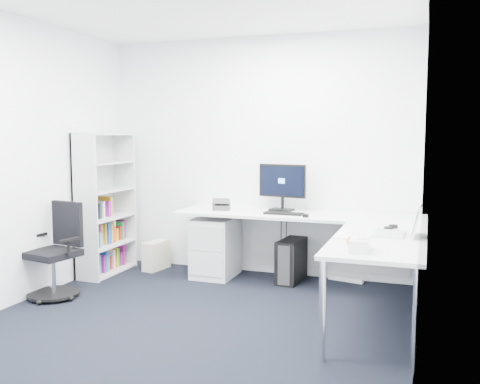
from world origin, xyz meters
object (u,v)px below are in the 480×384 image
(task_chair, at_px, (52,251))
(laptop, at_px, (390,220))
(bookshelf, at_px, (106,204))
(monitor, at_px, (282,187))
(l_desk, at_px, (289,256))

(task_chair, height_order, laptop, laptop)
(task_chair, xyz_separation_m, laptop, (3.15, 0.35, 0.43))
(bookshelf, bearing_deg, monitor, 12.63)
(bookshelf, height_order, monitor, bookshelf)
(l_desk, height_order, bookshelf, bookshelf)
(bookshelf, bearing_deg, l_desk, -1.32)
(l_desk, height_order, monitor, monitor)
(bookshelf, distance_m, task_chair, 1.04)
(l_desk, distance_m, laptop, 1.27)
(bookshelf, distance_m, laptop, 3.25)
(monitor, bearing_deg, laptop, -31.72)
(task_chair, relative_size, laptop, 2.58)
(l_desk, xyz_separation_m, laptop, (1.01, -0.59, 0.51))
(bookshelf, relative_size, monitor, 2.94)
(task_chair, distance_m, monitor, 2.47)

